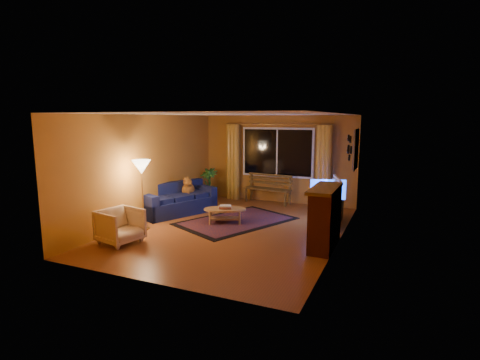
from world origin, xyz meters
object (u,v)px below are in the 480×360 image
at_px(armchair, 120,224).
at_px(floor_lamp, 143,195).
at_px(coffee_table, 225,216).
at_px(bench, 268,196).
at_px(sofa, 178,199).
at_px(tv_console, 331,213).

relative_size(armchair, floor_lamp, 0.48).
bearing_deg(floor_lamp, coffee_table, 38.12).
xyz_separation_m(bench, sofa, (-1.69, -2.07, 0.19)).
height_order(coffee_table, tv_console, tv_console).
bearing_deg(sofa, floor_lamp, -64.18).
bearing_deg(bench, floor_lamp, -108.49).
xyz_separation_m(armchair, coffee_table, (1.28, 2.06, -0.19)).
relative_size(sofa, tv_console, 1.59).
height_order(floor_lamp, tv_console, floor_lamp).
bearing_deg(floor_lamp, armchair, -80.00).
relative_size(sofa, floor_lamp, 1.26).
height_order(bench, floor_lamp, floor_lamp).
distance_m(coffee_table, tv_console, 2.47).
relative_size(sofa, coffee_table, 1.97).
bearing_deg(armchair, sofa, 16.76).
distance_m(bench, coffee_table, 2.39).
bearing_deg(sofa, armchair, -61.10).
bearing_deg(armchair, coffee_table, -20.32).
relative_size(coffee_table, tv_console, 0.81).
height_order(armchair, tv_console, armchair).
distance_m(bench, sofa, 2.68).
xyz_separation_m(bench, coffee_table, (-0.20, -2.39, -0.03)).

